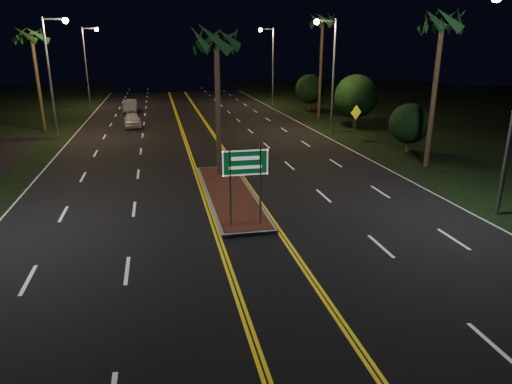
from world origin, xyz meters
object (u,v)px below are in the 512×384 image
object	(u,v)px
palm_right_far	(323,22)
warning_sign	(356,117)
palm_right_near	(443,22)
streetlight_left_mid	(53,64)
streetlight_left_far	(88,58)
palm_median	(216,40)
streetlight_right_mid	(329,63)
car_near	(132,119)
shrub_mid	(356,96)
shrub_far	(310,89)
median_island	(229,194)
car_far	(130,105)
shrub_near	(409,124)
highway_sign	(245,170)
streetlight_right_near	(511,81)
streetlight_right_far	(270,57)
palm_left_far	(31,36)

from	to	relation	value
palm_right_far	warning_sign	world-z (taller)	palm_right_far
palm_right_near	palm_right_far	size ratio (longest dim) A/B	0.90
streetlight_left_mid	warning_sign	distance (m)	23.30
streetlight_left_far	palm_median	xyz separation A→B (m)	(10.61, -33.50, 1.62)
streetlight_right_mid	car_near	size ratio (longest dim) A/B	2.04
shrub_mid	shrub_far	size ratio (longest dim) A/B	1.17
median_island	car_far	size ratio (longest dim) A/B	2.21
shrub_near	car_near	xyz separation A→B (m)	(-18.94, 14.38, -1.21)
highway_sign	shrub_near	world-z (taller)	highway_sign
highway_sign	palm_right_near	distance (m)	15.55
streetlight_right_near	palm_right_near	bearing A→B (deg)	76.73
streetlight_left_mid	palm_right_near	world-z (taller)	palm_right_near
streetlight_right_near	palm_right_far	bearing A→B (deg)	85.53
streetlight_right_near	streetlight_left_mid	bearing A→B (deg)	133.97
palm_right_near	car_far	bearing A→B (deg)	123.17
streetlight_right_far	palm_right_near	distance (m)	32.16
palm_right_far	car_near	world-z (taller)	palm_right_far
warning_sign	streetlight_left_mid	bearing A→B (deg)	143.26
palm_left_far	streetlight_left_far	bearing A→B (deg)	82.22
shrub_far	shrub_near	bearing A→B (deg)	-90.78
median_island	warning_sign	distance (m)	16.79
car_far	streetlight_left_mid	bearing A→B (deg)	-107.75
car_far	highway_sign	bearing A→B (deg)	-80.71
streetlight_right_far	car_near	size ratio (longest dim) A/B	2.04
car_near	warning_sign	world-z (taller)	warning_sign
palm_median	shrub_near	bearing A→B (deg)	14.53
highway_sign	shrub_mid	distance (m)	25.41
car_near	car_far	xyz separation A→B (m)	(-0.66, 10.08, 0.04)
streetlight_left_mid	streetlight_right_mid	world-z (taller)	same
shrub_far	car_near	bearing A→B (deg)	-158.40
median_island	palm_median	world-z (taller)	palm_median
palm_left_far	car_far	distance (m)	14.24
palm_right_near	warning_sign	distance (m)	11.00
streetlight_right_mid	palm_right_near	bearing A→B (deg)	-81.06
streetlight_left_far	streetlight_right_mid	bearing A→B (deg)	-46.03
warning_sign	highway_sign	bearing A→B (deg)	-150.05
highway_sign	streetlight_right_mid	distance (m)	22.18
palm_median	shrub_far	world-z (taller)	palm_median
shrub_near	shrub_mid	size ratio (longest dim) A/B	0.71
shrub_near	shrub_far	world-z (taller)	shrub_far
streetlight_left_far	warning_sign	xyz separation A→B (m)	(22.39, -25.14, -3.92)
streetlight_right_far	shrub_mid	bearing A→B (deg)	-79.34
shrub_mid	car_far	bearing A→B (deg)	144.27
palm_left_far	palm_right_far	bearing A→B (deg)	4.47
palm_median	shrub_near	size ratio (longest dim) A/B	2.52
car_far	car_near	bearing A→B (deg)	-86.69
median_island	streetlight_left_far	xyz separation A→B (m)	(-10.61, 37.00, 5.57)
palm_median	palm_right_near	size ratio (longest dim) A/B	0.89
streetlight_left_far	car_near	bearing A→B (deg)	-71.69
streetlight_left_far	palm_left_far	world-z (taller)	streetlight_left_far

